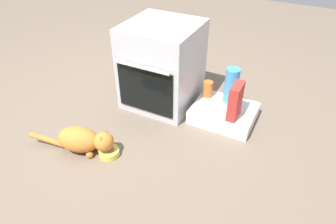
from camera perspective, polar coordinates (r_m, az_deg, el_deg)
The scene contains 8 objects.
ground at distance 2.45m, azimuth -6.66°, elevation -2.58°, with size 8.00×8.00×0.00m, color #6B5B4C.
oven at distance 2.55m, azimuth -1.11°, elevation 8.80°, with size 0.57×0.62×0.70m.
pantry_cabinet at distance 2.51m, azimuth 10.43°, elevation -0.22°, with size 0.49×0.40×0.11m, color white.
food_bowl at distance 2.20m, azimuth -11.05°, elevation -7.39°, with size 0.15×0.15×0.08m.
cat at distance 2.22m, azimuth -15.70°, elevation -5.08°, with size 0.63×0.26×0.20m.
water_bottle at distance 2.48m, azimuth 11.83°, elevation 4.86°, with size 0.11×0.11×0.30m, color #388CD1.
cereal_box at distance 2.32m, azimuth 12.56°, elevation 2.01°, with size 0.07×0.18×0.28m, color #B72D28.
sauce_jar at distance 2.56m, azimuth 7.52°, elevation 4.29°, with size 0.08×0.08×0.14m, color #D16023.
Camera 1 is at (1.12, -1.56, 1.52)m, focal length 32.36 mm.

